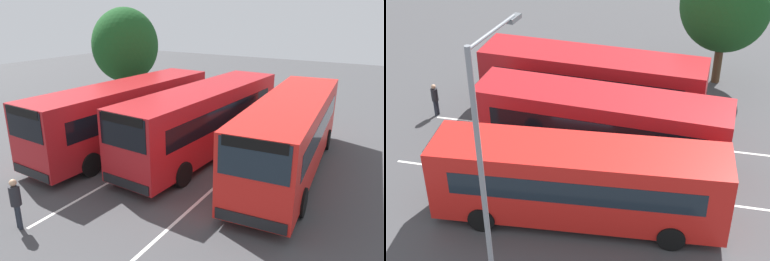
{
  "view_description": "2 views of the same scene",
  "coord_description": "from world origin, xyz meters",
  "views": [
    {
      "loc": [
        13.39,
        7.78,
        6.38
      ],
      "look_at": [
        -0.01,
        -0.51,
        1.19
      ],
      "focal_mm": 33.95,
      "sensor_mm": 36.0,
      "label": 1
    },
    {
      "loc": [
        -4.52,
        19.75,
        14.17
      ],
      "look_at": [
        0.25,
        0.64,
        1.79
      ],
      "focal_mm": 53.65,
      "sensor_mm": 36.0,
      "label": 2
    }
  ],
  "objects": [
    {
      "name": "ground_plane",
      "position": [
        0.0,
        0.0,
        0.0
      ],
      "size": [
        74.18,
        74.18,
        0.0
      ],
      "primitive_type": "plane",
      "color": "#424244"
    },
    {
      "name": "bus_far_left",
      "position": [
        0.69,
        -3.82,
        1.72
      ],
      "size": [
        10.66,
        2.79,
        3.12
      ],
      "rotation": [
        0.0,
        0.0,
        -0.03
      ],
      "color": "#AD191E",
      "rests_on": "ground"
    },
    {
      "name": "bus_center_left",
      "position": [
        -0.5,
        -0.15,
        1.72
      ],
      "size": [
        10.67,
        2.83,
        3.12
      ],
      "rotation": [
        0.0,
        0.0,
        -0.04
      ],
      "color": "#AD191E",
      "rests_on": "ground"
    },
    {
      "name": "bus_center_right",
      "position": [
        -0.56,
        3.84,
        1.72
      ],
      "size": [
        10.76,
        3.41,
        3.12
      ],
      "rotation": [
        0.0,
        0.0,
        0.1
      ],
      "color": "red",
      "rests_on": "ground"
    },
    {
      "name": "pedestrian",
      "position": [
        7.92,
        -1.87,
        0.97
      ],
      "size": [
        0.39,
        0.39,
        1.66
      ],
      "rotation": [
        0.0,
        0.0,
        2.89
      ],
      "color": "#232833",
      "rests_on": "ground"
    },
    {
      "name": "depot_tree",
      "position": [
        -5.01,
        -8.74,
        4.25
      ],
      "size": [
        4.57,
        4.11,
        6.66
      ],
      "color": "#4C3823",
      "rests_on": "ground"
    },
    {
      "name": "lane_stripe_outer_left",
      "position": [
        0.0,
        -1.89,
        0.0
      ],
      "size": [
        15.68,
        0.61,
        0.01
      ],
      "primitive_type": "cube",
      "rotation": [
        0.0,
        0.0,
        0.03
      ],
      "color": "silver",
      "rests_on": "ground"
    },
    {
      "name": "lane_stripe_inner_left",
      "position": [
        0.0,
        1.89,
        0.0
      ],
      "size": [
        15.68,
        0.61,
        0.01
      ],
      "primitive_type": "cube",
      "rotation": [
        0.0,
        0.0,
        0.03
      ],
      "color": "silver",
      "rests_on": "ground"
    }
  ]
}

